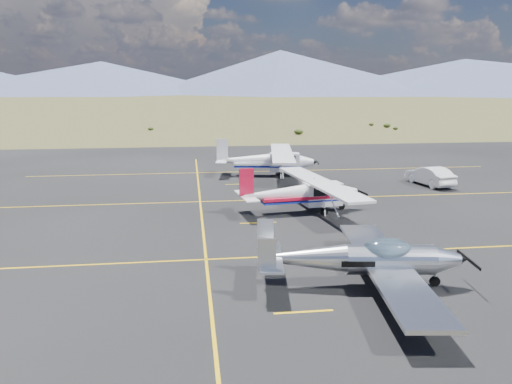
# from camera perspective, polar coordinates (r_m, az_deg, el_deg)

# --- Properties ---
(ground) EXTENTS (1600.00, 1600.00, 0.00)m
(ground) POSITION_cam_1_polar(r_m,az_deg,el_deg) (20.78, 11.44, -8.71)
(ground) COLOR #383D1C
(ground) RESTS_ON ground
(apron) EXTENTS (72.00, 72.00, 0.02)m
(apron) POSITION_cam_1_polar(r_m,az_deg,el_deg) (27.16, 6.68, -3.60)
(apron) COLOR black
(apron) RESTS_ON ground
(aircraft_low_wing) EXTENTS (7.52, 10.42, 2.25)m
(aircraft_low_wing) POSITION_cam_1_polar(r_m,az_deg,el_deg) (18.78, 12.41, -7.52)
(aircraft_low_wing) COLOR silver
(aircraft_low_wing) RESTS_ON apron
(aircraft_cessna) EXTENTS (6.61, 10.93, 2.75)m
(aircraft_cessna) POSITION_cam_1_polar(r_m,az_deg,el_deg) (29.16, 5.29, -0.00)
(aircraft_cessna) COLOR white
(aircraft_cessna) RESTS_ON apron
(aircraft_plain) EXTENTS (7.32, 12.08, 3.05)m
(aircraft_plain) POSITION_cam_1_polar(r_m,az_deg,el_deg) (41.08, 1.29, 3.73)
(aircraft_plain) COLOR white
(aircraft_plain) RESTS_ON apron
(sedan) EXTENTS (2.19, 4.52, 1.43)m
(sedan) POSITION_cam_1_polar(r_m,az_deg,el_deg) (39.32, 19.26, 1.75)
(sedan) COLOR silver
(sedan) RESTS_ON apron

